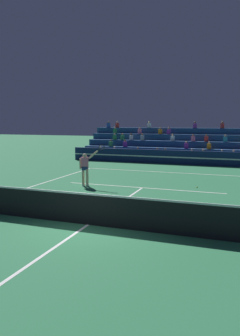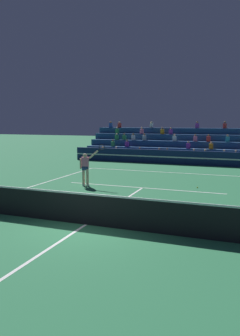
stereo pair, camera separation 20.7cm
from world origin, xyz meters
The scene contains 7 objects.
ground_plane centered at (0.00, 0.00, 0.00)m, with size 120.00×120.00×0.00m, color #2D7A4C.
court_lines centered at (0.00, 0.00, 0.00)m, with size 11.10×23.90×0.01m.
tennis_net centered at (0.00, 0.00, 0.54)m, with size 12.00×0.10×1.10m.
sponsor_banner_wall centered at (0.00, 16.35, 0.55)m, with size 18.00×0.26×1.10m.
bleacher_stand centered at (0.00, 20.15, 1.02)m, with size 17.91×4.75×3.38m.
tennis_player centered at (-2.94, 5.88, 0.98)m, with size 1.32×0.51×2.26m.
tennis_ball centered at (2.63, 7.37, 0.03)m, with size 0.07×0.07×0.07m, color #C6DB33.
Camera 2 is at (4.73, -9.33, 3.38)m, focal length 35.00 mm.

